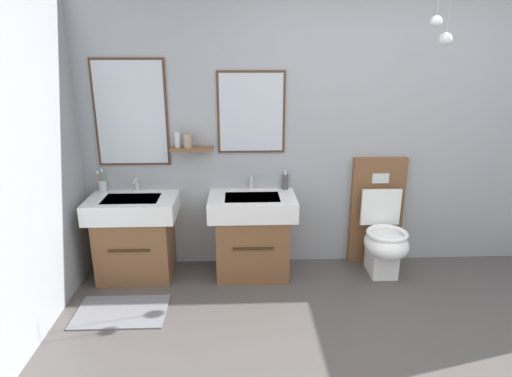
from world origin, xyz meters
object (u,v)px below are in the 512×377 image
at_px(toilet, 381,230).
at_px(vanity_sink_right, 252,232).
at_px(vanity_sink_left, 135,234).
at_px(soap_dispenser, 285,181).
at_px(toothbrush_cup, 103,186).

bearing_deg(toilet, vanity_sink_right, -179.30).
height_order(vanity_sink_left, toilet, toilet).
height_order(toilet, soap_dispenser, toilet).
distance_m(toilet, soap_dispenser, 0.96).
bearing_deg(soap_dispenser, vanity_sink_left, -172.01).
distance_m(vanity_sink_left, vanity_sink_right, 1.01).
relative_size(toilet, soap_dispenser, 5.87).
bearing_deg(toilet, vanity_sink_left, -179.63).
height_order(vanity_sink_right, toilet, toilet).
bearing_deg(toothbrush_cup, soap_dispenser, 0.36).
xyz_separation_m(vanity_sink_right, toothbrush_cup, (-1.31, 0.17, 0.39)).
height_order(vanity_sink_right, toothbrush_cup, toothbrush_cup).
bearing_deg(vanity_sink_left, soap_dispenser, 7.99).
bearing_deg(soap_dispenser, toilet, -11.43).
relative_size(vanity_sink_right, toothbrush_cup, 3.59).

